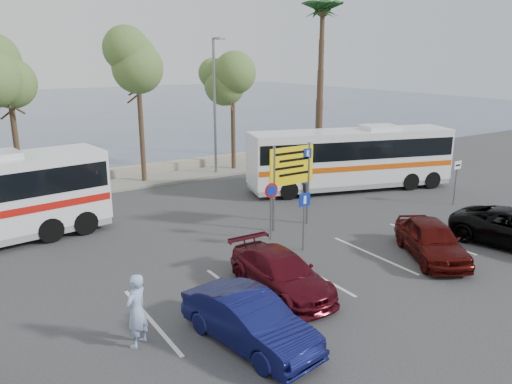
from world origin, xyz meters
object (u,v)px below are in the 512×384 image
direction_sign (292,172)px  pedestrian_near (136,311)px  car_blue (249,320)px  car_red (432,240)px  coach_bus_right (350,160)px  pedestrian_far (305,180)px  street_lamp_right (215,100)px  car_maroon (281,273)px

direction_sign → pedestrian_near: direction_sign is taller
car_blue → car_red: (8.56, 1.20, 0.03)m
direction_sign → car_red: bearing=-67.8°
coach_bus_right → pedestrian_far: size_ratio=6.04×
street_lamp_right → car_maroon: size_ratio=1.86×
street_lamp_right → direction_sign: (-2.00, -10.32, -2.17)m
car_maroon → car_red: car_red is taller
street_lamp_right → pedestrian_near: 19.20m
direction_sign → pedestrian_far: direction_sign is taller
car_red → direction_sign: bearing=141.9°
car_red → pedestrian_near: 10.97m
street_lamp_right → pedestrian_far: 8.03m
direction_sign → coach_bus_right: bearing=27.0°
car_maroon → car_red: (6.16, -0.76, 0.08)m
direction_sign → coach_bus_right: direction_sign is taller
car_maroon → pedestrian_far: (7.26, 8.03, 0.32)m
car_red → pedestrian_near: pedestrian_near is taller
car_red → pedestrian_near: bearing=-151.9°
coach_bus_right → car_red: bearing=-115.8°
pedestrian_near → pedestrian_far: size_ratio=1.03×
car_maroon → pedestrian_far: size_ratio=2.29×
car_red → pedestrian_near: (-10.96, 0.30, 0.27)m
car_maroon → pedestrian_far: bearing=49.7°
street_lamp_right → car_blue: (-8.31, -17.02, -3.93)m
pedestrian_near → car_red: bearing=145.7°
street_lamp_right → direction_sign: bearing=-100.9°
direction_sign → pedestrian_far: size_ratio=1.91×
coach_bus_right → car_blue: coach_bus_right is taller
direction_sign → car_maroon: 6.40m
car_maroon → car_red: bearing=-5.3°
car_blue → car_red: car_red is taller
direction_sign → car_maroon: (-3.92, -4.73, -1.80)m
car_blue → pedestrian_near: (-2.40, 1.50, 0.30)m
street_lamp_right → coach_bus_right: size_ratio=0.70×
car_blue → pedestrian_far: size_ratio=2.17×
street_lamp_right → car_blue: 19.34m
car_red → car_blue: bearing=-142.3°
street_lamp_right → pedestrian_near: street_lamp_right is taller
coach_bus_right → pedestrian_far: coach_bus_right is taller
direction_sign → coach_bus_right: 7.33m
direction_sign → pedestrian_far: 4.93m
car_blue → car_maroon: car_blue is taller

